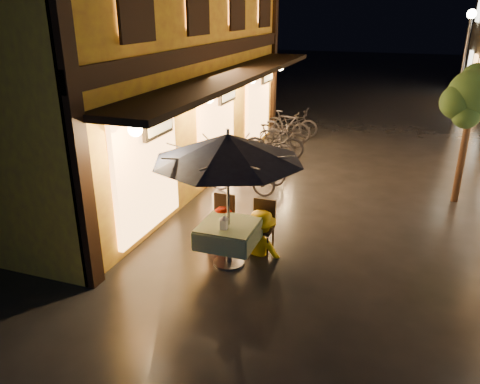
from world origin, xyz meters
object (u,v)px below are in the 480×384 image
at_px(person_orange, 221,208).
at_px(person_yellow, 261,212).
at_px(bicycle_0, 242,176).
at_px(table_lantern, 224,221).
at_px(cafe_table, 229,234).
at_px(patio_umbrella, 228,148).

xyz_separation_m(person_orange, person_yellow, (0.74, 0.07, -0.00)).
bearing_deg(bicycle_0, table_lantern, -163.27).
bearing_deg(table_lantern, cafe_table, 90.00).
xyz_separation_m(cafe_table, person_yellow, (0.40, 0.60, 0.23)).
height_order(person_orange, bicycle_0, person_orange).
height_order(table_lantern, person_orange, person_orange).
bearing_deg(bicycle_0, person_yellow, -151.89).
relative_size(cafe_table, patio_umbrella, 0.39).
height_order(patio_umbrella, person_yellow, patio_umbrella).
xyz_separation_m(patio_umbrella, bicycle_0, (-0.92, 3.31, -1.69)).
xyz_separation_m(cafe_table, table_lantern, (0.00, -0.21, 0.33)).
bearing_deg(cafe_table, bicycle_0, 105.50).
height_order(cafe_table, table_lantern, table_lantern).
distance_m(person_orange, person_yellow, 0.75).
distance_m(person_orange, bicycle_0, 2.86).
bearing_deg(person_yellow, person_orange, 13.21).
bearing_deg(patio_umbrella, person_orange, 122.63).
bearing_deg(person_orange, patio_umbrella, 141.45).
height_order(cafe_table, person_orange, person_orange).
relative_size(person_yellow, bicycle_0, 0.94).
distance_m(table_lantern, bicycle_0, 3.66).
relative_size(patio_umbrella, person_orange, 1.56).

